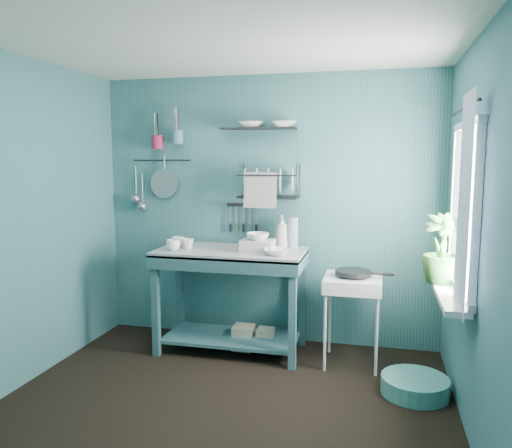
% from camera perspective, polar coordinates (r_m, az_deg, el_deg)
% --- Properties ---
extents(floor, '(3.20, 3.20, 0.00)m').
position_cam_1_polar(floor, '(3.67, -4.19, -20.66)').
color(floor, black).
rests_on(floor, ground).
extents(ceiling, '(3.20, 3.20, 0.00)m').
position_cam_1_polar(ceiling, '(3.33, -4.62, 20.83)').
color(ceiling, silver).
rests_on(ceiling, ground).
extents(wall_back, '(3.20, 0.00, 3.20)m').
position_cam_1_polar(wall_back, '(4.71, 1.29, 1.61)').
color(wall_back, '#34676C').
rests_on(wall_back, ground).
extents(wall_front, '(3.20, 0.00, 3.20)m').
position_cam_1_polar(wall_front, '(1.93, -18.47, -7.22)').
color(wall_front, '#34676C').
rests_on(wall_front, ground).
extents(wall_left, '(0.00, 3.00, 3.00)m').
position_cam_1_polar(wall_left, '(4.06, -26.36, -0.09)').
color(wall_left, '#34676C').
rests_on(wall_left, ground).
extents(wall_right, '(0.00, 3.00, 3.00)m').
position_cam_1_polar(wall_right, '(3.17, 24.30, -1.89)').
color(wall_right, '#34676C').
rests_on(wall_right, ground).
extents(work_counter, '(1.34, 0.71, 0.93)m').
position_cam_1_polar(work_counter, '(4.54, -2.85, -8.72)').
color(work_counter, '#2D565E').
rests_on(work_counter, floor).
extents(mug_left, '(0.12, 0.12, 0.10)m').
position_cam_1_polar(mug_left, '(4.44, -9.44, -2.39)').
color(mug_left, white).
rests_on(mug_left, work_counter).
extents(mug_mid, '(0.14, 0.14, 0.09)m').
position_cam_1_polar(mug_mid, '(4.50, -7.76, -2.26)').
color(mug_mid, white).
rests_on(mug_mid, work_counter).
extents(mug_right, '(0.17, 0.17, 0.10)m').
position_cam_1_polar(mug_right, '(4.59, -8.88, -2.05)').
color(mug_right, white).
rests_on(mug_right, work_counter).
extents(wash_tub, '(0.28, 0.22, 0.10)m').
position_cam_1_polar(wash_tub, '(4.34, 0.20, -2.49)').
color(wash_tub, beige).
rests_on(wash_tub, work_counter).
extents(tub_bowl, '(0.20, 0.19, 0.06)m').
position_cam_1_polar(tub_bowl, '(4.33, 0.20, -1.44)').
color(tub_bowl, white).
rests_on(tub_bowl, wash_tub).
extents(soap_bottle, '(0.11, 0.12, 0.30)m').
position_cam_1_polar(soap_bottle, '(4.51, 2.96, -0.86)').
color(soap_bottle, beige).
rests_on(soap_bottle, work_counter).
extents(water_bottle, '(0.09, 0.09, 0.28)m').
position_cam_1_polar(water_bottle, '(4.51, 4.25, -0.98)').
color(water_bottle, '#A7B1BA').
rests_on(water_bottle, work_counter).
extents(counter_bowl, '(0.22, 0.22, 0.05)m').
position_cam_1_polar(counter_bowl, '(4.18, 2.45, -3.21)').
color(counter_bowl, white).
rests_on(counter_bowl, work_counter).
extents(hotplate_stand, '(0.51, 0.51, 0.75)m').
position_cam_1_polar(hotplate_stand, '(4.36, 10.91, -10.77)').
color(hotplate_stand, white).
rests_on(hotplate_stand, floor).
extents(frying_pan, '(0.30, 0.30, 0.03)m').
position_cam_1_polar(frying_pan, '(4.25, 11.05, -5.46)').
color(frying_pan, black).
rests_on(frying_pan, hotplate_stand).
extents(knife_strip, '(0.32, 0.06, 0.03)m').
position_cam_1_polar(knife_strip, '(4.73, -1.44, 2.21)').
color(knife_strip, black).
rests_on(knife_strip, wall_back).
extents(dish_rack, '(0.58, 0.32, 0.32)m').
position_cam_1_polar(dish_rack, '(4.56, 1.48, 4.99)').
color(dish_rack, black).
rests_on(dish_rack, wall_back).
extents(upper_shelf, '(0.71, 0.24, 0.01)m').
position_cam_1_polar(upper_shelf, '(4.61, 0.26, 10.86)').
color(upper_shelf, black).
rests_on(upper_shelf, wall_back).
extents(shelf_bowl_left, '(0.24, 0.24, 0.05)m').
position_cam_1_polar(shelf_bowl_left, '(4.63, -0.55, 11.59)').
color(shelf_bowl_left, white).
rests_on(shelf_bowl_left, upper_shelf).
extents(shelf_bowl_right, '(0.22, 0.22, 0.05)m').
position_cam_1_polar(shelf_bowl_right, '(4.57, 3.22, 11.86)').
color(shelf_bowl_right, white).
rests_on(shelf_bowl_right, upper_shelf).
extents(utensil_cup_magenta, '(0.11, 0.11, 0.13)m').
position_cam_1_polar(utensil_cup_magenta, '(4.96, -11.20, 9.16)').
color(utensil_cup_magenta, '#A21D3F').
rests_on(utensil_cup_magenta, wall_back).
extents(utensil_cup_teal, '(0.11, 0.11, 0.13)m').
position_cam_1_polar(utensil_cup_teal, '(4.88, -8.97, 9.78)').
color(utensil_cup_teal, teal).
rests_on(utensil_cup_teal, wall_back).
extents(colander, '(0.28, 0.03, 0.28)m').
position_cam_1_polar(colander, '(4.97, -10.44, 4.56)').
color(colander, '#929499').
rests_on(colander, wall_back).
extents(ladle_outer, '(0.01, 0.01, 0.30)m').
position_cam_1_polar(ladle_outer, '(5.11, -13.58, 4.76)').
color(ladle_outer, '#929499').
rests_on(ladle_outer, wall_back).
extents(ladle_inner, '(0.01, 0.01, 0.30)m').
position_cam_1_polar(ladle_inner, '(5.08, -12.87, 3.92)').
color(ladle_inner, '#929499').
rests_on(ladle_inner, wall_back).
extents(hook_rail, '(0.60, 0.01, 0.01)m').
position_cam_1_polar(hook_rail, '(4.99, -10.76, 7.17)').
color(hook_rail, black).
rests_on(hook_rail, wall_back).
extents(window_glass, '(0.00, 1.10, 1.10)m').
position_cam_1_polar(window_glass, '(3.59, 22.90, 1.62)').
color(window_glass, white).
rests_on(window_glass, wall_right).
extents(windowsill, '(0.16, 0.95, 0.04)m').
position_cam_1_polar(windowsill, '(3.68, 21.12, -7.52)').
color(windowsill, white).
rests_on(windowsill, wall_right).
extents(curtain, '(0.00, 1.35, 1.35)m').
position_cam_1_polar(curtain, '(3.28, 22.64, 2.01)').
color(curtain, white).
rests_on(curtain, wall_right).
extents(curtain_rod, '(0.02, 1.05, 0.02)m').
position_cam_1_polar(curtain_rod, '(3.58, 22.71, 12.04)').
color(curtain_rod, black).
rests_on(curtain_rod, wall_right).
extents(potted_plant, '(0.33, 0.33, 0.51)m').
position_cam_1_polar(potted_plant, '(3.86, 20.49, -2.65)').
color(potted_plant, '#38702D').
rests_on(potted_plant, windowsill).
extents(storage_tin_large, '(0.18, 0.18, 0.22)m').
position_cam_1_polar(storage_tin_large, '(4.67, -1.44, -12.82)').
color(storage_tin_large, gray).
rests_on(storage_tin_large, floor).
extents(storage_tin_small, '(0.15, 0.15, 0.20)m').
position_cam_1_polar(storage_tin_small, '(4.66, 1.10, -13.02)').
color(storage_tin_small, gray).
rests_on(storage_tin_small, floor).
extents(floor_basin, '(0.49, 0.49, 0.13)m').
position_cam_1_polar(floor_basin, '(4.04, 17.70, -17.20)').
color(floor_basin, teal).
rests_on(floor_basin, floor).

